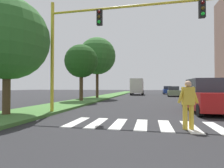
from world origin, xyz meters
name	(u,v)px	position (x,y,z in m)	size (l,w,h in m)	color
ground_plane	(153,96)	(0.00, 30.00, 0.00)	(140.00, 140.00, 0.00)	#262628
crosswalk	(165,126)	(0.00, 6.60, 0.00)	(7.65, 2.20, 0.01)	silver
median_strip	(108,96)	(-7.10, 28.00, 0.07)	(3.17, 64.00, 0.15)	#477A38
tree_near	(7,39)	(-7.45, 7.03, 3.86)	(4.06, 4.06, 5.75)	#4C3823
tree_mid	(81,61)	(-7.21, 16.27, 4.06)	(3.31, 3.31, 5.59)	#4C3823
tree_far	(97,56)	(-7.13, 21.58, 5.49)	(4.75, 4.75, 7.74)	#4C3823
sidewalk_right	(208,97)	(7.88, 28.00, 0.07)	(3.00, 64.00, 0.15)	#9E9991
traffic_light_gantry	(99,32)	(-3.14, 8.42, 4.37)	(9.09, 0.30, 6.00)	gold
pedestrian_performer	(188,102)	(0.73, 6.14, 0.93)	(0.75, 0.32, 1.69)	gold
suv_crossing	(206,96)	(2.69, 10.93, 0.93)	(2.00, 4.62, 1.97)	maroon
sedan_midblock	(174,92)	(3.33, 30.01, 0.76)	(2.17, 4.33, 1.63)	gray
sedan_distant	(167,90)	(3.31, 39.57, 0.80)	(1.92, 4.13, 1.74)	navy
truck_box_delivery	(137,86)	(-2.87, 34.92, 1.63)	(2.40, 6.20, 3.10)	silver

